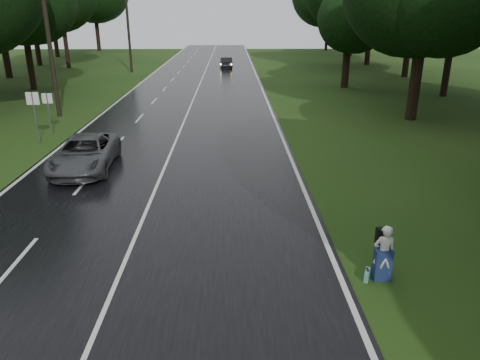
% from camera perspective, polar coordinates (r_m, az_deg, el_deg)
% --- Properties ---
extents(ground, '(160.00, 160.00, 0.00)m').
position_cam_1_polar(ground, '(11.64, -16.29, -14.64)').
color(ground, '#244113').
rests_on(ground, ground).
extents(road, '(12.00, 140.00, 0.04)m').
position_cam_1_polar(road, '(30.04, -6.89, 7.76)').
color(road, black).
rests_on(road, ground).
extents(lane_center, '(0.12, 140.00, 0.01)m').
position_cam_1_polar(lane_center, '(30.03, -6.89, 7.81)').
color(lane_center, silver).
rests_on(lane_center, road).
extents(grey_car, '(2.64, 5.25, 1.43)m').
position_cam_1_polar(grey_car, '(20.87, -18.99, 3.22)').
color(grey_car, '#47494C').
rests_on(grey_car, road).
extents(far_car, '(1.61, 3.95, 1.28)m').
position_cam_1_polar(far_car, '(57.94, -1.76, 14.62)').
color(far_car, black).
rests_on(far_car, road).
extents(hitchhiker, '(0.57, 0.51, 1.54)m').
position_cam_1_polar(hitchhiker, '(12.26, 17.66, -8.96)').
color(hitchhiker, silver).
rests_on(hitchhiker, ground).
extents(suitcase, '(0.25, 0.40, 0.27)m').
position_cam_1_polar(suitcase, '(12.41, 15.75, -11.47)').
color(suitcase, teal).
rests_on(suitcase, ground).
extents(utility_pole_mid, '(1.80, 0.28, 9.09)m').
position_cam_1_polar(utility_pole_mid, '(32.80, -21.82, 7.49)').
color(utility_pole_mid, black).
rests_on(utility_pole_mid, ground).
extents(utility_pole_far, '(1.80, 0.28, 10.25)m').
position_cam_1_polar(utility_pole_far, '(55.32, -13.50, 13.11)').
color(utility_pole_far, black).
rests_on(utility_pole_far, ground).
extents(road_sign_a, '(0.65, 0.10, 2.71)m').
position_cam_1_polar(road_sign_a, '(26.28, -23.98, 4.25)').
color(road_sign_a, white).
rests_on(road_sign_a, ground).
extents(road_sign_b, '(0.56, 0.10, 2.34)m').
position_cam_1_polar(road_sign_b, '(27.94, -22.60, 5.33)').
color(road_sign_b, white).
rests_on(road_sign_b, ground).
extents(tree_left_e, '(9.03, 9.03, 14.12)m').
position_cam_1_polar(tree_left_e, '(45.38, -24.55, 10.35)').
color(tree_left_e, black).
rests_on(tree_left_e, ground).
extents(tree_left_f, '(10.20, 10.20, 15.94)m').
position_cam_1_polar(tree_left_f, '(61.85, -20.79, 13.09)').
color(tree_left_f, black).
rests_on(tree_left_f, ground).
extents(tree_right_d, '(9.24, 9.24, 14.44)m').
position_cam_1_polar(tree_right_d, '(31.60, 20.69, 7.19)').
color(tree_right_d, black).
rests_on(tree_right_d, ground).
extents(tree_right_e, '(7.30, 7.30, 11.41)m').
position_cam_1_polar(tree_right_e, '(43.70, 13.02, 11.32)').
color(tree_right_e, black).
rests_on(tree_right_e, ground).
extents(tree_right_f, '(10.36, 10.36, 16.19)m').
position_cam_1_polar(tree_right_f, '(61.36, 13.19, 13.80)').
color(tree_right_f, black).
rests_on(tree_right_f, ground).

